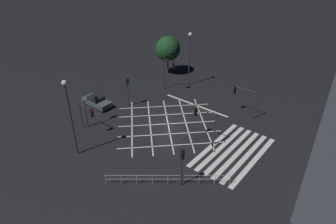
# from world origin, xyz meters

# --- Properties ---
(ground_plane) EXTENTS (200.00, 200.00, 0.00)m
(ground_plane) POSITION_xyz_m (0.00, 0.00, 0.00)
(ground_plane) COLOR black
(road_markings) EXTENTS (14.18, 18.09, 0.01)m
(road_markings) POSITION_xyz_m (0.34, -5.09, 0.00)
(road_markings) COLOR silver
(road_markings) RESTS_ON ground_plane
(traffic_light_median_south) EXTENTS (0.36, 2.70, 3.73)m
(traffic_light_median_south) POSITION_xyz_m (-0.15, -4.81, 2.75)
(traffic_light_median_south) COLOR #2D2D30
(traffic_light_median_south) RESTS_ON ground_plane
(traffic_light_median_north) EXTENTS (0.36, 0.39, 3.83)m
(traffic_light_median_north) POSITION_xyz_m (0.23, 6.60, 2.74)
(traffic_light_median_north) COLOR #2D2D30
(traffic_light_median_north) RESTS_ON ground_plane
(traffic_light_ne_cross) EXTENTS (0.36, 1.95, 4.58)m
(traffic_light_ne_cross) POSITION_xyz_m (6.97, 5.42, 3.32)
(traffic_light_ne_cross) COLOR #2D2D30
(traffic_light_ne_cross) RESTS_ON ground_plane
(traffic_light_se_cross) EXTENTS (0.36, 3.01, 3.62)m
(traffic_light_se_cross) POSITION_xyz_m (7.30, -5.57, 2.68)
(traffic_light_se_cross) COLOR #2D2D30
(traffic_light_se_cross) RESTS_ON ground_plane
(traffic_light_nw_cross) EXTENTS (0.36, 2.44, 3.30)m
(traffic_light_nw_cross) POSITION_xyz_m (-6.68, 5.78, 2.41)
(traffic_light_nw_cross) COLOR #2D2D30
(traffic_light_nw_cross) RESTS_ON ground_plane
(traffic_light_nw_main) EXTENTS (1.88, 0.36, 3.47)m
(traffic_light_nw_main) POSITION_xyz_m (-5.33, 6.70, 2.52)
(traffic_light_nw_main) COLOR #2D2D30
(traffic_light_nw_main) RESTS_ON ground_plane
(traffic_light_sw_main) EXTENTS (0.39, 0.36, 3.83)m
(traffic_light_sw_main) POSITION_xyz_m (-6.96, -7.15, 2.74)
(traffic_light_sw_main) COLOR #2D2D30
(traffic_light_sw_main) RESTS_ON ground_plane
(street_lamp_east) EXTENTS (0.54, 0.54, 7.73)m
(street_lamp_east) POSITION_xyz_m (10.24, 4.40, 5.62)
(street_lamp_east) COLOR #2D2D30
(street_lamp_east) RESTS_ON ground_plane
(street_lamp_west) EXTENTS (0.52, 0.52, 7.50)m
(street_lamp_west) POSITION_xyz_m (7.70, -14.69, 5.39)
(street_lamp_west) COLOR #2D2D30
(street_lamp_west) RESTS_ON ground_plane
(street_lamp_far) EXTENTS (0.52, 0.52, 8.07)m
(street_lamp_far) POSITION_xyz_m (-10.01, 3.61, 5.73)
(street_lamp_far) COLOR #2D2D30
(street_lamp_far) RESTS_ON ground_plane
(street_tree_near) EXTENTS (3.82, 3.82, 5.95)m
(street_tree_near) POSITION_xyz_m (11.62, 9.41, 4.04)
(street_tree_near) COLOR #38281C
(street_tree_near) RESTS_ON ground_plane
(waiting_car) EXTENTS (1.76, 4.16, 1.30)m
(waiting_car) POSITION_xyz_m (-2.36, 9.88, 0.61)
(waiting_car) COLOR #474C51
(waiting_car) RESTS_ON ground_plane
(pedestrian_railing) EXTENTS (6.92, 8.55, 1.05)m
(pedestrian_railing) POSITION_xyz_m (-7.67, -6.20, 0.67)
(pedestrian_railing) COLOR #B7B7BC
(pedestrian_railing) RESTS_ON ground_plane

